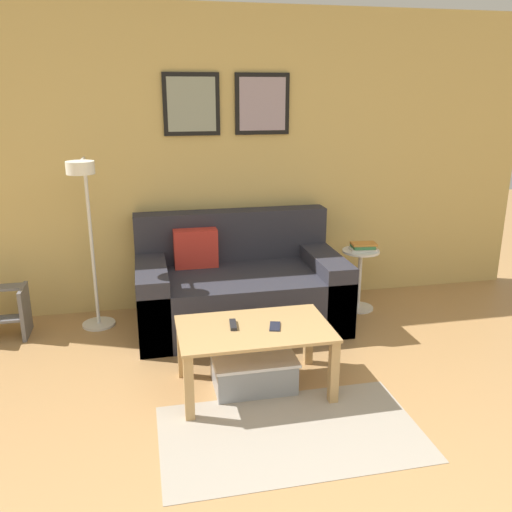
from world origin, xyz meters
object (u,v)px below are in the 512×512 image
object	(u,v)px
couch	(238,288)
storage_bin	(253,370)
floor_lamp	(87,221)
book_stack	(363,247)
cell_phone	(275,326)
side_table	(360,274)
remote_control	(233,325)
coffee_table	(254,338)
step_stool	(1,311)

from	to	relation	value
couch	storage_bin	world-z (taller)	couch
floor_lamp	book_stack	size ratio (longest dim) A/B	5.83
book_stack	cell_phone	bearing A→B (deg)	-132.97
book_stack	cell_phone	size ratio (longest dim) A/B	1.71
book_stack	couch	bearing A→B (deg)	-177.64
storage_bin	floor_lamp	xyz separation A→B (m)	(-1.06, 1.03, 0.82)
side_table	remote_control	bearing A→B (deg)	-140.39
floor_lamp	side_table	size ratio (longest dim) A/B	2.56
side_table	storage_bin	bearing A→B (deg)	-137.18
couch	remote_control	distance (m)	1.08
side_table	cell_phone	world-z (taller)	side_table
side_table	remote_control	distance (m)	1.72
floor_lamp	remote_control	xyz separation A→B (m)	(0.93, -1.02, -0.49)
coffee_table	step_stool	world-z (taller)	coffee_table
cell_phone	couch	bearing A→B (deg)	107.93
remote_control	book_stack	bearing A→B (deg)	45.20
floor_lamp	remote_control	world-z (taller)	floor_lamp
storage_bin	cell_phone	world-z (taller)	cell_phone
floor_lamp	step_stool	size ratio (longest dim) A/B	3.47
book_stack	step_stool	xyz separation A→B (m)	(-2.99, 0.05, -0.36)
side_table	book_stack	xyz separation A→B (m)	(0.02, -0.00, 0.25)
step_stool	book_stack	bearing A→B (deg)	-0.93
coffee_table	floor_lamp	distance (m)	1.61
couch	book_stack	size ratio (longest dim) A/B	6.94
coffee_table	remote_control	world-z (taller)	remote_control
coffee_table	remote_control	size ratio (longest dim) A/B	6.46
couch	book_stack	world-z (taller)	couch
couch	coffee_table	xyz separation A→B (m)	(-0.10, -1.09, 0.06)
couch	cell_phone	xyz separation A→B (m)	(0.03, -1.11, 0.14)
remote_control	side_table	bearing A→B (deg)	45.63
floor_lamp	remote_control	distance (m)	1.47
couch	remote_control	xyz separation A→B (m)	(-0.22, -1.04, 0.14)
storage_bin	cell_phone	size ratio (longest dim) A/B	3.87
floor_lamp	cell_phone	world-z (taller)	floor_lamp
couch	storage_bin	distance (m)	1.08
book_stack	floor_lamp	bearing A→B (deg)	-178.29
step_stool	cell_phone	bearing A→B (deg)	-32.25
couch	storage_bin	bearing A→B (deg)	-95.24
couch	book_stack	xyz separation A→B (m)	(1.11, 0.05, 0.28)
storage_bin	side_table	world-z (taller)	side_table
coffee_table	floor_lamp	xyz separation A→B (m)	(-1.06, 1.07, 0.58)
storage_bin	side_table	bearing A→B (deg)	42.82
side_table	remote_control	size ratio (longest dim) A/B	3.63
coffee_table	storage_bin	world-z (taller)	coffee_table
coffee_table	floor_lamp	world-z (taller)	floor_lamp
coffee_table	couch	bearing A→B (deg)	84.98
coffee_table	book_stack	xyz separation A→B (m)	(1.21, 1.13, 0.22)
couch	step_stool	size ratio (longest dim) A/B	4.13
remote_control	step_stool	world-z (taller)	remote_control
book_stack	remote_control	size ratio (longest dim) A/B	1.60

